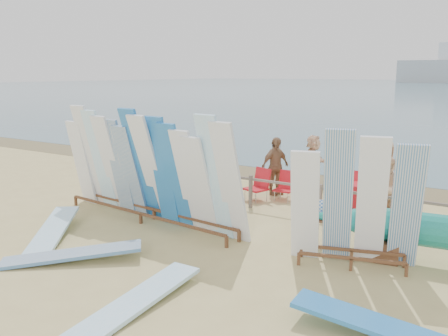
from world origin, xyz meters
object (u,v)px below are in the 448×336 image
Objects in this scene: side_surfboard_rack at (355,205)px; stroller at (356,198)px; main_surfboard_rack at (146,171)px; beachgoer_5 at (313,160)px; beach_chair_right at (285,192)px; flat_board_a at (53,238)px; beachgoer_8 at (388,188)px; vendor_table at (318,230)px; flat_board_b at (138,306)px; beachgoer_1 at (171,150)px; beachgoer_4 at (275,166)px; beach_chair_left at (257,191)px; beachgoer_7 at (385,176)px; beachgoer_extra_1 at (154,142)px; beachgoer_11 at (204,149)px; flat_board_e at (72,261)px; beachgoer_6 at (384,174)px.

stroller is at bearing 89.74° from side_surfboard_rack.
main_surfboard_rack is 3.52× the size of beachgoer_5.
main_surfboard_rack reaches higher than beach_chair_right.
beachgoer_8 reaches higher than flat_board_a.
side_surfboard_rack reaches higher than vendor_table.
beachgoer_1 reaches higher than flat_board_b.
beachgoer_4 is 1.12× the size of beachgoer_1.
beach_chair_left is 0.57× the size of beachgoer_7.
beachgoer_extra_1 is at bearing 55.30° from beachgoer_5.
vendor_table is 8.85m from beachgoer_1.
beachgoer_1 is at bearing 46.11° from beachgoer_11.
vendor_table is 0.38× the size of flat_board_e.
flat_board_e is at bearing 19.52° from beachgoer_extra_1.
beachgoer_extra_1 is at bearing 80.19° from flat_board_a.
flat_board_b is (-1.41, -4.12, -0.34)m from vendor_table.
main_surfboard_rack is at bearing 175.83° from vendor_table.
beachgoer_4 is (3.63, -1.47, -0.01)m from beachgoer_11.
beachgoer_5 reaches higher than flat_board_a.
beachgoer_extra_1 is (-9.20, 2.79, 0.42)m from stroller.
side_surfboard_rack is 2.88× the size of beach_chair_left.
beachgoer_11 is 1.12× the size of beachgoer_8.
beachgoer_8 is at bearing 63.10° from beachgoer_extra_1.
beach_chair_right is 2.21m from stroller.
side_surfboard_rack is 1.51× the size of beachgoer_11.
beachgoer_1 is (-5.42, 1.59, 0.53)m from beach_chair_right.
flat_board_b is at bearing 27.19° from beachgoer_extra_1.
beachgoer_5 is (-2.29, 2.74, 0.38)m from stroller.
beach_chair_left is (2.38, 5.26, 0.27)m from flat_board_a.
main_surfboard_rack is 7.89m from beachgoer_extra_1.
side_surfboard_rack reaches higher than beachgoer_5.
side_surfboard_rack is 9.23m from beachgoer_11.
beachgoer_11 is 3.92m from beachgoer_4.
flat_board_e is 8.74m from beachgoer_11.
stroller is at bearing 75.94° from vendor_table.
beachgoer_7 reaches higher than flat_board_b.
beach_chair_right is 2.85m from beachgoer_7.
beach_chair_right is 0.77× the size of stroller.
main_surfboard_rack is 3.07× the size of beachgoer_6.
beachgoer_11 is 1.03× the size of beachgoer_extra_1.
vendor_table reaches higher than flat_board_b.
flat_board_a is 8.60m from beachgoer_6.
side_surfboard_rack is at bearing -70.14° from stroller.
flat_board_a is 8.90m from beachgoer_7.
beach_chair_left is 5.18m from beachgoer_1.
stroller is 0.59× the size of beachgoer_6.
beachgoer_8 reaches higher than beachgoer_1.
flat_board_b is 8.08m from beachgoer_6.
vendor_table is 2.91m from beachgoer_8.
flat_board_a is at bearing 13.99° from beachgoer_extra_1.
flat_board_b is at bearing -149.26° from beachgoer_4.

